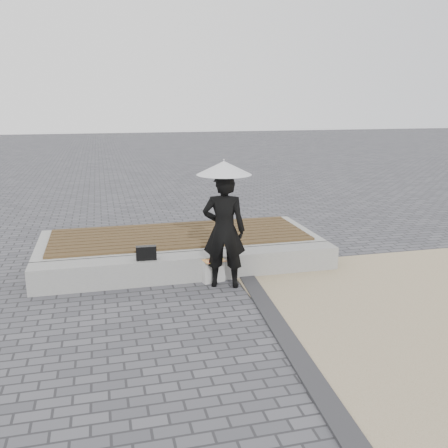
% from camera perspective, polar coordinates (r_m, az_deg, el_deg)
% --- Properties ---
extents(ground, '(80.00, 80.00, 0.00)m').
position_cam_1_polar(ground, '(6.73, -1.26, -10.80)').
color(ground, '#525257').
rests_on(ground, ground).
extents(terrazzo_zone, '(5.00, 5.00, 0.02)m').
position_cam_1_polar(terrazzo_zone, '(7.64, 24.08, -8.90)').
color(terrazzo_zone, tan).
rests_on(terrazzo_zone, ground).
extents(edging_band, '(0.61, 5.20, 0.04)m').
position_cam_1_polar(edging_band, '(6.49, 6.36, -11.72)').
color(edging_band, '#313134').
rests_on(edging_band, ground).
extents(seating_ledge, '(5.00, 0.45, 0.40)m').
position_cam_1_polar(seating_ledge, '(8.12, -3.78, -4.89)').
color(seating_ledge, '#9F9E9A').
rests_on(seating_ledge, ground).
extents(timber_platform, '(5.00, 2.00, 0.40)m').
position_cam_1_polar(timber_platform, '(9.25, -5.13, -2.55)').
color(timber_platform, '#B0B0AB').
rests_on(timber_platform, ground).
extents(timber_decking, '(4.60, 1.80, 0.04)m').
position_cam_1_polar(timber_decking, '(9.19, -5.15, -1.23)').
color(timber_decking, brown).
rests_on(timber_decking, timber_platform).
extents(woman, '(0.76, 0.61, 1.80)m').
position_cam_1_polar(woman, '(7.57, 0.00, -0.74)').
color(woman, black).
rests_on(woman, ground).
extents(parasol, '(0.83, 0.83, 1.06)m').
position_cam_1_polar(parasol, '(7.38, 0.00, 6.46)').
color(parasol, silver).
rests_on(parasol, ground).
extents(handbag, '(0.32, 0.12, 0.22)m').
position_cam_1_polar(handbag, '(7.85, -8.92, -3.30)').
color(handbag, black).
rests_on(handbag, seating_ledge).
extents(canvas_tote, '(0.38, 0.22, 0.37)m').
position_cam_1_polar(canvas_tote, '(7.96, -1.25, -5.37)').
color(canvas_tote, '#BAB9B5').
rests_on(canvas_tote, ground).
extents(magazine, '(0.37, 0.30, 0.01)m').
position_cam_1_polar(magazine, '(7.85, -1.17, -4.18)').
color(magazine, red).
rests_on(magazine, canvas_tote).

